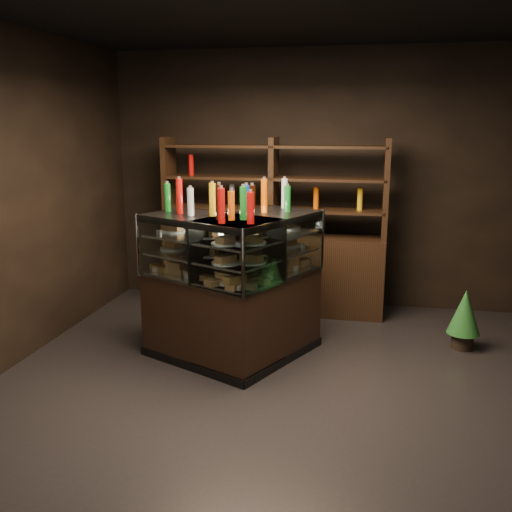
# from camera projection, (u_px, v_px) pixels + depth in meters

# --- Properties ---
(ground) EXTENTS (5.00, 5.00, 0.00)m
(ground) POSITION_uv_depth(u_px,v_px,m) (286.00, 391.00, 4.69)
(ground) COLOR black
(ground) RESTS_ON ground
(room_shell) EXTENTS (5.02, 5.02, 3.01)m
(room_shell) POSITION_uv_depth(u_px,v_px,m) (289.00, 152.00, 4.25)
(room_shell) COLOR black
(room_shell) RESTS_ON ground
(display_case) EXTENTS (1.66, 1.39, 1.36)m
(display_case) POSITION_uv_depth(u_px,v_px,m) (235.00, 312.00, 5.24)
(display_case) COLOR black
(display_case) RESTS_ON ground
(food_display) EXTENTS (1.32, 1.12, 0.42)m
(food_display) POSITION_uv_depth(u_px,v_px,m) (235.00, 254.00, 5.11)
(food_display) COLOR #BB8143
(food_display) RESTS_ON display_case
(bottles_top) EXTENTS (1.16, 0.98, 0.30)m
(bottles_top) POSITION_uv_depth(u_px,v_px,m) (234.00, 200.00, 5.01)
(bottles_top) COLOR #B20C0A
(bottles_top) RESTS_ON display_case
(potted_conifer) EXTENTS (0.31, 0.31, 0.67)m
(potted_conifer) POSITION_uv_depth(u_px,v_px,m) (465.00, 311.00, 5.50)
(potted_conifer) COLOR black
(potted_conifer) RESTS_ON ground
(back_shelving) EXTENTS (2.54, 0.42, 2.00)m
(back_shelving) POSITION_uv_depth(u_px,v_px,m) (273.00, 260.00, 6.61)
(back_shelving) COLOR black
(back_shelving) RESTS_ON ground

